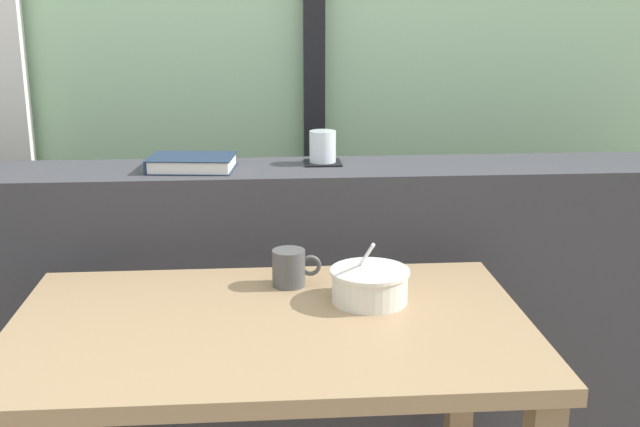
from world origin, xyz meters
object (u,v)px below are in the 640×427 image
Objects in this scene: breakfast_table at (269,372)px; soup_bowl at (368,286)px; juice_glass at (321,147)px; closed_book at (190,163)px; ceramic_mug at (288,268)px; coaster_square at (321,163)px.

breakfast_table is 0.28m from soup_bowl.
closed_book is (-0.35, -0.05, -0.03)m from juice_glass.
soup_bowl reaches higher than ceramic_mug.
closed_book is (-0.35, -0.05, 0.02)m from coaster_square.
juice_glass is 0.50× the size of soup_bowl.
breakfast_table is 12.43× the size of juice_glass.
ceramic_mug is at bearing 146.49° from soup_bowl.
coaster_square is (0.16, 0.62, 0.32)m from breakfast_table.
coaster_square is 0.55m from soup_bowl.
juice_glass is 0.36m from closed_book.
coaster_square is 0.04m from juice_glass.
ceramic_mug is (-0.17, 0.11, 0.01)m from soup_bowl.
juice_glass is (-0.00, 0.00, 0.04)m from coaster_square.
breakfast_table is 10.67× the size of coaster_square.
closed_book reaches higher than ceramic_mug.
juice_glass is at bearing 96.57° from soup_bowl.
soup_bowl is at bearing -83.43° from coaster_square.
breakfast_table is 0.68m from closed_book.
closed_book is 0.65m from soup_bowl.
coaster_square reaches higher than ceramic_mug.
closed_book is (-0.20, 0.56, 0.33)m from breakfast_table.
breakfast_table is at bearing -103.54° from ceramic_mug.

